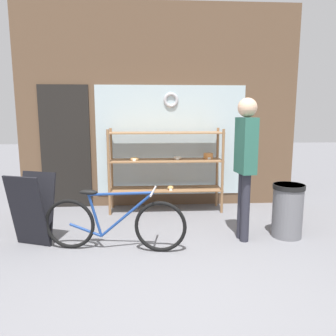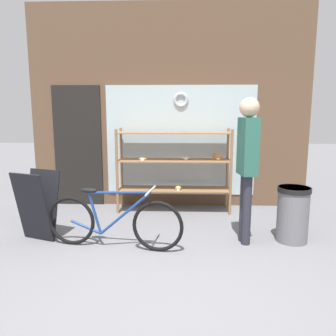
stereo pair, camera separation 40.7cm
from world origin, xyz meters
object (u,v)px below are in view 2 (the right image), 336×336
object	(u,v)px
bicycle	(113,221)
pedestrian	(247,158)
display_case	(175,163)
sandwich_board	(37,206)
trash_bin	(293,212)

from	to	relation	value
bicycle	pedestrian	world-z (taller)	pedestrian
display_case	sandwich_board	world-z (taller)	display_case
bicycle	trash_bin	bearing A→B (deg)	16.04
bicycle	trash_bin	size ratio (longest dim) A/B	2.40
bicycle	trash_bin	world-z (taller)	bicycle
sandwich_board	pedestrian	size ratio (longest dim) A/B	0.49
display_case	sandwich_board	bearing A→B (deg)	-141.97
bicycle	trash_bin	distance (m)	2.27
display_case	bicycle	size ratio (longest dim) A/B	1.10
bicycle	pedestrian	xyz separation A→B (m)	(1.64, 0.23, 0.75)
display_case	bicycle	xyz separation A→B (m)	(-0.73, -1.61, -0.48)
trash_bin	pedestrian	bearing A→B (deg)	-173.53
display_case	pedestrian	bearing A→B (deg)	-56.64
display_case	pedestrian	distance (m)	1.67
pedestrian	display_case	bearing A→B (deg)	-154.06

